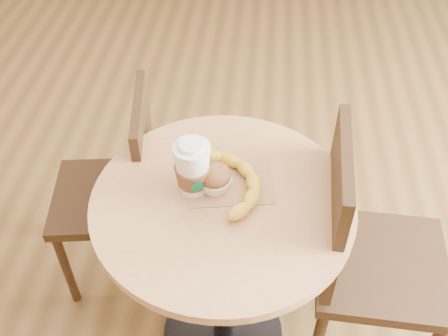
% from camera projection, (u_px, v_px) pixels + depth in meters
% --- Properties ---
extents(cafe_table, '(0.73, 0.73, 0.75)m').
position_uv_depth(cafe_table, '(223.00, 244.00, 1.59)').
color(cafe_table, black).
rests_on(cafe_table, ground).
extents(chair_left, '(0.42, 0.42, 0.84)m').
position_uv_depth(chair_left, '(119.00, 188.00, 1.87)').
color(chair_left, '#311F11').
rests_on(chair_left, ground).
extents(chair_right, '(0.43, 0.43, 0.92)m').
position_uv_depth(chair_right, '(364.00, 253.00, 1.61)').
color(chair_right, '#311F11').
rests_on(chair_right, ground).
extents(kraft_bag, '(0.27, 0.22, 0.00)m').
position_uv_depth(kraft_bag, '(230.00, 182.00, 1.49)').
color(kraft_bag, '#996E4A').
rests_on(kraft_bag, cafe_table).
extents(coffee_cup, '(0.10, 0.10, 0.17)m').
position_uv_depth(coffee_cup, '(193.00, 170.00, 1.42)').
color(coffee_cup, white).
rests_on(coffee_cup, cafe_table).
extents(muffin, '(0.09, 0.09, 0.08)m').
position_uv_depth(muffin, '(215.00, 178.00, 1.44)').
color(muffin, white).
rests_on(muffin, kraft_bag).
extents(banana, '(0.29, 0.33, 0.04)m').
position_uv_depth(banana, '(231.00, 183.00, 1.45)').
color(banana, gold).
rests_on(banana, kraft_bag).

